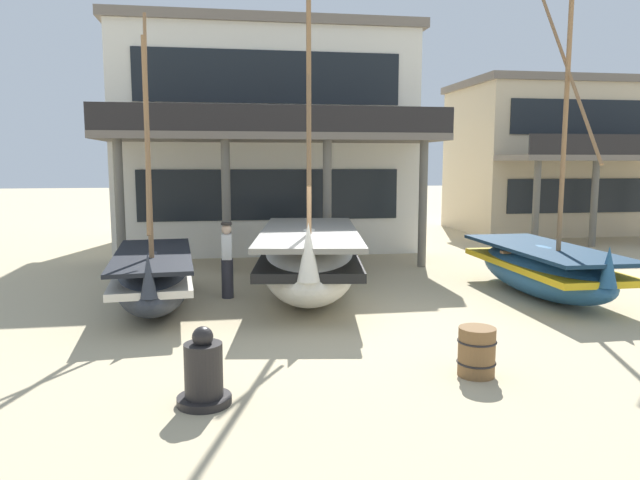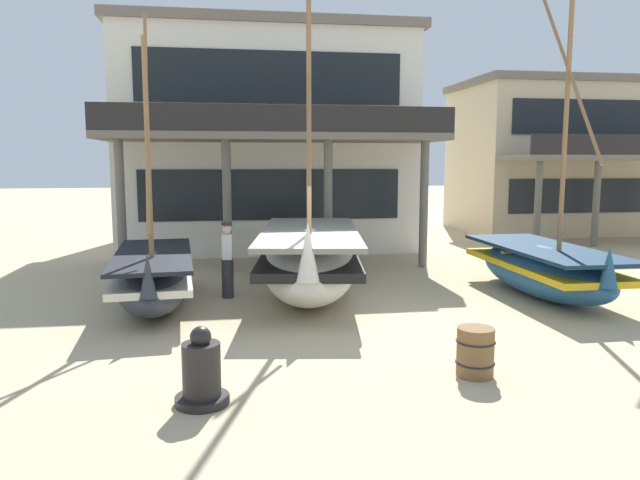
% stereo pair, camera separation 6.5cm
% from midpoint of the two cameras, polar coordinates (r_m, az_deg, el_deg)
% --- Properties ---
extents(ground_plane, '(120.00, 120.00, 0.00)m').
position_cam_midpoint_polar(ground_plane, '(11.60, 0.92, -7.52)').
color(ground_plane, tan).
extents(fishing_boat_near_left, '(1.80, 4.91, 6.87)m').
position_cam_midpoint_polar(fishing_boat_near_left, '(14.30, 20.82, -2.54)').
color(fishing_boat_near_left, '#23517A').
rests_on(fishing_boat_near_left, ground).
extents(fishing_boat_centre_large, '(2.92, 6.04, 7.75)m').
position_cam_midpoint_polar(fishing_boat_centre_large, '(13.30, -0.86, -1.89)').
color(fishing_boat_centre_large, silver).
rests_on(fishing_boat_centre_large, ground).
extents(fishing_boat_far_right, '(1.89, 4.76, 6.01)m').
position_cam_midpoint_polar(fishing_boat_far_right, '(12.85, -15.53, -3.40)').
color(fishing_boat_far_right, '#2D333D').
rests_on(fishing_boat_far_right, ground).
extents(fisherman_by_hull, '(0.26, 0.37, 1.68)m').
position_cam_midpoint_polar(fisherman_by_hull, '(13.29, -8.75, -1.99)').
color(fisherman_by_hull, '#33333D').
rests_on(fisherman_by_hull, ground).
extents(capstan_winch, '(0.68, 0.68, 1.00)m').
position_cam_midpoint_polar(capstan_winch, '(7.72, -11.06, -12.46)').
color(capstan_winch, black).
rests_on(capstan_winch, ground).
extents(wooden_barrel, '(0.56, 0.56, 0.70)m').
position_cam_midpoint_polar(wooden_barrel, '(8.80, 14.90, -10.35)').
color(wooden_barrel, brown).
rests_on(wooden_barrel, ground).
extents(harbor_building_main, '(10.10, 9.94, 7.50)m').
position_cam_midpoint_polar(harbor_building_main, '(22.11, -5.27, 9.45)').
color(harbor_building_main, silver).
rests_on(harbor_building_main, ground).
extents(harbor_building_annex, '(8.04, 8.17, 6.39)m').
position_cam_midpoint_polar(harbor_building_annex, '(27.82, 21.54, 7.42)').
color(harbor_building_annex, beige).
rests_on(harbor_building_annex, ground).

